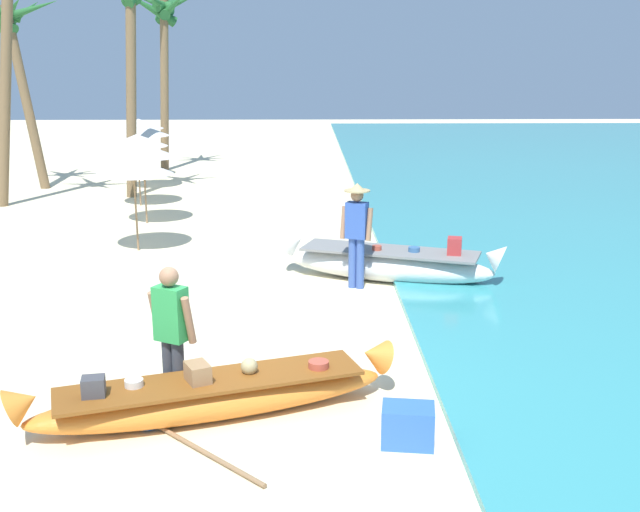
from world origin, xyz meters
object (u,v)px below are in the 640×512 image
(cooler_box, at_px, (408,425))
(paddle, at_px, (189,443))
(boat_orange_foreground, at_px, (212,396))
(person_tourist_customer, at_px, (172,328))
(palm_tree_tall_inland, at_px, (164,23))
(palm_tree_mid_cluster, at_px, (11,32))
(palm_tree_leaning_seaward, at_px, (132,16))
(boat_white_midground, at_px, (390,264))
(person_vendor_hatted, at_px, (357,228))

(cooler_box, bearing_deg, paddle, -172.06)
(boat_orange_foreground, height_order, person_tourist_customer, person_tourist_customer)
(palm_tree_tall_inland, height_order, palm_tree_mid_cluster, palm_tree_tall_inland)
(palm_tree_leaning_seaward, relative_size, paddle, 4.29)
(boat_white_midground, distance_m, person_tourist_customer, 5.85)
(palm_tree_leaning_seaward, bearing_deg, boat_white_midground, -54.45)
(person_tourist_customer, bearing_deg, palm_tree_leaning_seaward, 102.92)
(palm_tree_tall_inland, relative_size, paddle, 4.11)
(boat_orange_foreground, distance_m, palm_tree_mid_cluster, 17.69)
(boat_orange_foreground, xyz_separation_m, palm_tree_mid_cluster, (-7.42, 15.47, 4.31))
(person_tourist_customer, distance_m, paddle, 1.39)
(person_vendor_hatted, height_order, palm_tree_leaning_seaward, palm_tree_leaning_seaward)
(boat_white_midground, bearing_deg, palm_tree_tall_inland, 114.23)
(boat_orange_foreground, xyz_separation_m, palm_tree_tall_inland, (-3.62, 19.09, 4.69))
(palm_tree_tall_inland, bearing_deg, palm_tree_leaning_seaward, -89.61)
(boat_orange_foreground, bearing_deg, boat_white_midground, 64.19)
(cooler_box, bearing_deg, palm_tree_tall_inland, 114.13)
(boat_orange_foreground, distance_m, palm_tree_leaning_seaward, 15.14)
(boat_orange_foreground, height_order, palm_tree_tall_inland, palm_tree_tall_inland)
(boat_white_midground, bearing_deg, cooler_box, -94.47)
(person_vendor_hatted, xyz_separation_m, palm_tree_leaning_seaward, (-5.52, 9.03, 3.88))
(boat_white_midground, bearing_deg, palm_tree_leaning_seaward, 125.55)
(palm_tree_mid_cluster, height_order, paddle, palm_tree_mid_cluster)
(palm_tree_tall_inland, bearing_deg, person_tourist_customer, -80.45)
(boat_white_midground, distance_m, palm_tree_leaning_seaward, 11.56)
(boat_orange_foreground, height_order, person_vendor_hatted, person_vendor_hatted)
(palm_tree_leaning_seaward, height_order, paddle, palm_tree_leaning_seaward)
(palm_tree_leaning_seaward, relative_size, palm_tree_mid_cluster, 1.13)
(person_vendor_hatted, height_order, person_tourist_customer, person_vendor_hatted)
(boat_white_midground, relative_size, palm_tree_mid_cluster, 0.71)
(cooler_box, bearing_deg, boat_white_midground, 93.49)
(palm_tree_tall_inland, relative_size, cooler_box, 11.26)
(cooler_box, relative_size, paddle, 0.37)
(boat_orange_foreground, distance_m, person_tourist_customer, 0.89)
(cooler_box, height_order, paddle, cooler_box)
(person_tourist_customer, relative_size, palm_tree_tall_inland, 0.27)
(boat_orange_foreground, distance_m, person_vendor_hatted, 5.34)
(palm_tree_leaning_seaward, bearing_deg, palm_tree_mid_cluster, 158.31)
(person_tourist_customer, height_order, palm_tree_mid_cluster, palm_tree_mid_cluster)
(palm_tree_mid_cluster, bearing_deg, boat_orange_foreground, -64.37)
(boat_orange_foreground, xyz_separation_m, boat_white_midground, (2.57, 5.32, 0.06))
(palm_tree_mid_cluster, xyz_separation_m, paddle, (7.25, -16.13, -4.54))
(palm_tree_tall_inland, height_order, paddle, palm_tree_tall_inland)
(palm_tree_mid_cluster, bearing_deg, boat_white_midground, -45.43)
(boat_white_midground, height_order, person_vendor_hatted, person_vendor_hatted)
(boat_orange_foreground, bearing_deg, person_tourist_customer, 142.56)
(person_tourist_customer, distance_m, palm_tree_leaning_seaward, 14.50)
(boat_orange_foreground, distance_m, boat_white_midground, 5.91)
(palm_tree_leaning_seaward, distance_m, paddle, 15.79)
(boat_white_midground, relative_size, person_tourist_customer, 2.42)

